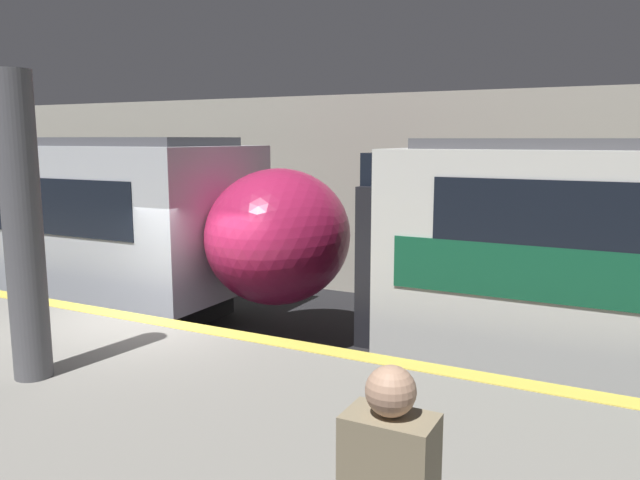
% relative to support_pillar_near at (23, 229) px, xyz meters
% --- Properties ---
extents(ground_plane, '(120.00, 120.00, 0.00)m').
position_rel_support_pillar_near_xyz_m(ground_plane, '(-0.47, 2.33, -2.69)').
color(ground_plane, black).
extents(station_rear_barrier, '(50.00, 0.15, 4.60)m').
position_rel_support_pillar_near_xyz_m(station_rear_barrier, '(-0.47, 8.94, -0.39)').
color(station_rear_barrier, '#B2AD9E').
rests_on(station_rear_barrier, ground).
extents(support_pillar_near, '(0.39, 0.39, 3.22)m').
position_rel_support_pillar_near_xyz_m(support_pillar_near, '(0.00, 0.00, 0.00)').
color(support_pillar_near, '#56565B').
rests_on(support_pillar_near, platform).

